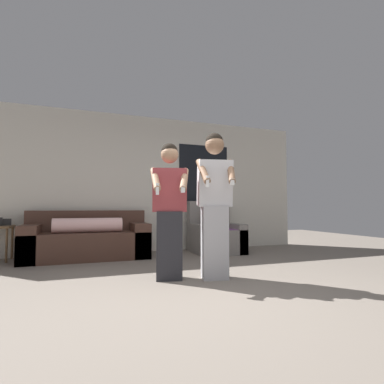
{
  "coord_description": "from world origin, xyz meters",
  "views": [
    {
      "loc": [
        -1.06,
        -2.65,
        0.86
      ],
      "look_at": [
        0.19,
        0.81,
        1.06
      ],
      "focal_mm": 28.0,
      "sensor_mm": 36.0,
      "label": 1
    }
  ],
  "objects_px": {
    "couch": "(88,240)",
    "armchair": "(215,235)",
    "person_right": "(215,202)",
    "person_left": "(169,209)"
  },
  "relations": [
    {
      "from": "couch",
      "to": "armchair",
      "type": "distance_m",
      "value": 2.34
    },
    {
      "from": "armchair",
      "to": "couch",
      "type": "bearing_deg",
      "value": 177.72
    },
    {
      "from": "armchair",
      "to": "person_right",
      "type": "height_order",
      "value": "person_right"
    },
    {
      "from": "armchair",
      "to": "person_left",
      "type": "relative_size",
      "value": 0.6
    },
    {
      "from": "armchair",
      "to": "person_right",
      "type": "xyz_separation_m",
      "value": [
        -0.9,
        -2.0,
        0.6
      ]
    },
    {
      "from": "person_left",
      "to": "person_right",
      "type": "xyz_separation_m",
      "value": [
        0.53,
        -0.16,
        0.09
      ]
    },
    {
      "from": "couch",
      "to": "person_left",
      "type": "height_order",
      "value": "person_left"
    },
    {
      "from": "couch",
      "to": "person_right",
      "type": "height_order",
      "value": "person_right"
    },
    {
      "from": "couch",
      "to": "armchair",
      "type": "relative_size",
      "value": 2.03
    },
    {
      "from": "person_right",
      "to": "armchair",
      "type": "bearing_deg",
      "value": 65.82
    }
  ]
}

